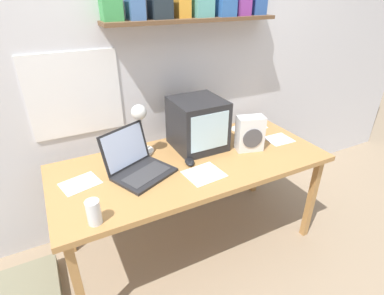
{
  "coord_description": "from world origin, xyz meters",
  "views": [
    {
      "loc": [
        -0.78,
        -1.51,
        1.74
      ],
      "look_at": [
        0.0,
        0.0,
        0.83
      ],
      "focal_mm": 28.0,
      "sensor_mm": 36.0,
      "label": 1
    }
  ],
  "objects_px": {
    "corner_desk": "(192,168)",
    "desk_lamp": "(140,123)",
    "open_notebook": "(80,183)",
    "printed_handout": "(248,128)",
    "juice_glass": "(94,213)",
    "computer_mouse": "(189,162)",
    "loose_paper_near_laptop": "(204,174)",
    "space_heater": "(250,134)",
    "crt_monitor": "(198,124)",
    "loose_paper_near_monitor": "(279,139)",
    "floor_cushion": "(24,294)",
    "laptop": "(136,163)"
  },
  "relations": [
    {
      "from": "corner_desk",
      "to": "desk_lamp",
      "type": "distance_m",
      "value": 0.45
    },
    {
      "from": "open_notebook",
      "to": "printed_handout",
      "type": "xyz_separation_m",
      "value": [
        1.35,
        0.19,
        0.0
      ]
    },
    {
      "from": "desk_lamp",
      "to": "juice_glass",
      "type": "bearing_deg",
      "value": -106.84
    },
    {
      "from": "space_heater",
      "to": "floor_cushion",
      "type": "distance_m",
      "value": 1.78
    },
    {
      "from": "corner_desk",
      "to": "laptop",
      "type": "height_order",
      "value": "laptop"
    },
    {
      "from": "crt_monitor",
      "to": "laptop",
      "type": "relative_size",
      "value": 0.82
    },
    {
      "from": "loose_paper_near_laptop",
      "to": "loose_paper_near_monitor",
      "type": "height_order",
      "value": "same"
    },
    {
      "from": "desk_lamp",
      "to": "floor_cushion",
      "type": "distance_m",
      "value": 1.29
    },
    {
      "from": "juice_glass",
      "to": "printed_handout",
      "type": "xyz_separation_m",
      "value": [
        1.33,
        0.56,
        -0.06
      ]
    },
    {
      "from": "space_heater",
      "to": "floor_cushion",
      "type": "xyz_separation_m",
      "value": [
        -1.59,
        0.09,
        -0.8
      ]
    },
    {
      "from": "juice_glass",
      "to": "space_heater",
      "type": "bearing_deg",
      "value": 13.61
    },
    {
      "from": "laptop",
      "to": "loose_paper_near_monitor",
      "type": "distance_m",
      "value": 1.09
    },
    {
      "from": "open_notebook",
      "to": "space_heater",
      "type": "bearing_deg",
      "value": -5.25
    },
    {
      "from": "crt_monitor",
      "to": "loose_paper_near_monitor",
      "type": "bearing_deg",
      "value": -17.69
    },
    {
      "from": "printed_handout",
      "to": "loose_paper_near_monitor",
      "type": "height_order",
      "value": "same"
    },
    {
      "from": "space_heater",
      "to": "loose_paper_near_monitor",
      "type": "distance_m",
      "value": 0.32
    },
    {
      "from": "open_notebook",
      "to": "floor_cushion",
      "type": "xyz_separation_m",
      "value": [
        -0.46,
        -0.01,
        -0.68
      ]
    },
    {
      "from": "loose_paper_near_monitor",
      "to": "printed_handout",
      "type": "bearing_deg",
      "value": 106.42
    },
    {
      "from": "corner_desk",
      "to": "juice_glass",
      "type": "bearing_deg",
      "value": -155.77
    },
    {
      "from": "computer_mouse",
      "to": "open_notebook",
      "type": "height_order",
      "value": "computer_mouse"
    },
    {
      "from": "corner_desk",
      "to": "loose_paper_near_monitor",
      "type": "bearing_deg",
      "value": -1.62
    },
    {
      "from": "juice_glass",
      "to": "computer_mouse",
      "type": "relative_size",
      "value": 1.1
    },
    {
      "from": "juice_glass",
      "to": "computer_mouse",
      "type": "height_order",
      "value": "juice_glass"
    },
    {
      "from": "open_notebook",
      "to": "printed_handout",
      "type": "relative_size",
      "value": 0.79
    },
    {
      "from": "open_notebook",
      "to": "printed_handout",
      "type": "distance_m",
      "value": 1.36
    },
    {
      "from": "desk_lamp",
      "to": "open_notebook",
      "type": "relative_size",
      "value": 1.51
    },
    {
      "from": "crt_monitor",
      "to": "loose_paper_near_monitor",
      "type": "distance_m",
      "value": 0.65
    },
    {
      "from": "crt_monitor",
      "to": "open_notebook",
      "type": "relative_size",
      "value": 1.46
    },
    {
      "from": "laptop",
      "to": "printed_handout",
      "type": "bearing_deg",
      "value": -12.74
    },
    {
      "from": "loose_paper_near_monitor",
      "to": "crt_monitor",
      "type": "bearing_deg",
      "value": 162.12
    },
    {
      "from": "open_notebook",
      "to": "loose_paper_near_laptop",
      "type": "height_order",
      "value": "same"
    },
    {
      "from": "space_heater",
      "to": "floor_cushion",
      "type": "height_order",
      "value": "space_heater"
    },
    {
      "from": "loose_paper_near_laptop",
      "to": "computer_mouse",
      "type": "bearing_deg",
      "value": 98.6
    },
    {
      "from": "open_notebook",
      "to": "floor_cushion",
      "type": "relative_size",
      "value": 0.58
    },
    {
      "from": "open_notebook",
      "to": "loose_paper_near_monitor",
      "type": "height_order",
      "value": "same"
    },
    {
      "from": "printed_handout",
      "to": "floor_cushion",
      "type": "height_order",
      "value": "printed_handout"
    },
    {
      "from": "computer_mouse",
      "to": "loose_paper_near_laptop",
      "type": "relative_size",
      "value": 0.49
    },
    {
      "from": "corner_desk",
      "to": "laptop",
      "type": "relative_size",
      "value": 4.11
    },
    {
      "from": "corner_desk",
      "to": "loose_paper_near_laptop",
      "type": "distance_m",
      "value": 0.19
    },
    {
      "from": "space_heater",
      "to": "laptop",
      "type": "bearing_deg",
      "value": -170.21
    },
    {
      "from": "computer_mouse",
      "to": "printed_handout",
      "type": "relative_size",
      "value": 0.38
    },
    {
      "from": "crt_monitor",
      "to": "laptop",
      "type": "height_order",
      "value": "crt_monitor"
    },
    {
      "from": "crt_monitor",
      "to": "open_notebook",
      "type": "bearing_deg",
      "value": -172.55
    },
    {
      "from": "space_heater",
      "to": "open_notebook",
      "type": "bearing_deg",
      "value": -169.94
    },
    {
      "from": "laptop",
      "to": "space_heater",
      "type": "bearing_deg",
      "value": -30.19
    },
    {
      "from": "juice_glass",
      "to": "open_notebook",
      "type": "distance_m",
      "value": 0.38
    },
    {
      "from": "juice_glass",
      "to": "loose_paper_near_laptop",
      "type": "bearing_deg",
      "value": 11.03
    },
    {
      "from": "corner_desk",
      "to": "open_notebook",
      "type": "relative_size",
      "value": 7.35
    },
    {
      "from": "juice_glass",
      "to": "open_notebook",
      "type": "height_order",
      "value": "juice_glass"
    },
    {
      "from": "laptop",
      "to": "juice_glass",
      "type": "distance_m",
      "value": 0.47
    }
  ]
}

